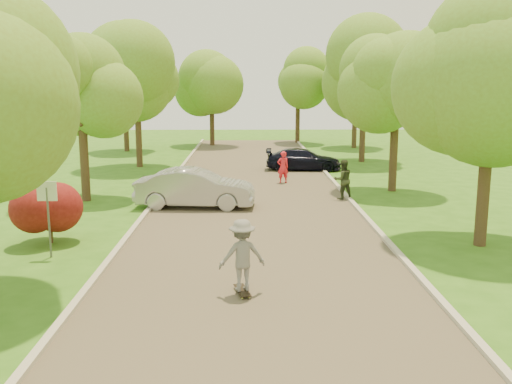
{
  "coord_description": "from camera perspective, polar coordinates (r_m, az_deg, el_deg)",
  "views": [
    {
      "loc": [
        -0.27,
        -11.57,
        4.81
      ],
      "look_at": [
        0.04,
        6.95,
        1.3
      ],
      "focal_mm": 40.0,
      "sensor_mm": 36.0,
      "label": 1
    }
  ],
  "objects": [
    {
      "name": "silver_sedan",
      "position": [
        22.62,
        -6.1,
        0.38
      ],
      "size": [
        4.78,
        1.96,
        1.54
      ],
      "primitive_type": "imported",
      "rotation": [
        0.0,
        0.0,
        1.5
      ],
      "color": "#9F9EA3",
      "rests_on": "ground"
    },
    {
      "name": "tree_bg_a",
      "position": [
        42.44,
        -12.78,
        11.15
      ],
      "size": [
        5.12,
        5.0,
        7.72
      ],
      "color": "#382619",
      "rests_on": "ground"
    },
    {
      "name": "tree_r_mida",
      "position": [
        18.12,
        23.32,
        12.18
      ],
      "size": [
        5.13,
        5.0,
        7.95
      ],
      "color": "#382619",
      "rests_on": "ground"
    },
    {
      "name": "red_shrub",
      "position": [
        18.48,
        -19.99,
        -1.51
      ],
      "size": [
        1.7,
        1.7,
        1.95
      ],
      "color": "#382619",
      "rests_on": "ground"
    },
    {
      "name": "curb_left",
      "position": [
        20.49,
        -11.58,
        -2.9
      ],
      "size": [
        0.18,
        60.0,
        0.12
      ],
      "primitive_type": "cube",
      "color": "#B2AD9E",
      "rests_on": "ground"
    },
    {
      "name": "ground",
      "position": [
        12.53,
        0.35,
        -11.83
      ],
      "size": [
        100.0,
        100.0,
        0.0
      ],
      "primitive_type": "plane",
      "color": "#316518",
      "rests_on": "ground"
    },
    {
      "name": "tree_bg_c",
      "position": [
        45.64,
        -4.21,
        10.96
      ],
      "size": [
        4.92,
        4.8,
        7.33
      ],
      "color": "#382619",
      "rests_on": "ground"
    },
    {
      "name": "person_striped",
      "position": [
        28.08,
        2.71,
        2.49
      ],
      "size": [
        0.65,
        0.51,
        1.58
      ],
      "primitive_type": "imported",
      "rotation": [
        0.0,
        0.0,
        3.4
      ],
      "color": "red",
      "rests_on": "ground"
    },
    {
      "name": "skateboarder",
      "position": [
        13.16,
        -1.4,
        -6.32
      ],
      "size": [
        1.2,
        0.86,
        1.68
      ],
      "primitive_type": "imported",
      "rotation": [
        0.0,
        0.0,
        3.38
      ],
      "color": "slate",
      "rests_on": "longboard"
    },
    {
      "name": "person_olive",
      "position": [
        24.32,
        8.68,
        1.23
      ],
      "size": [
        0.95,
        0.82,
        1.7
      ],
      "primitive_type": "imported",
      "rotation": [
        0.0,
        0.0,
        3.38
      ],
      "color": "#2D3620",
      "rests_on": "ground"
    },
    {
      "name": "tree_r_far",
      "position": [
        36.37,
        11.19,
        12.14
      ],
      "size": [
        5.33,
        5.2,
        8.34
      ],
      "color": "#382619",
      "rests_on": "ground"
    },
    {
      "name": "tree_bg_d",
      "position": [
        47.79,
        4.51,
        11.3
      ],
      "size": [
        5.12,
        5.0,
        7.72
      ],
      "color": "#382619",
      "rests_on": "ground"
    },
    {
      "name": "curb_right",
      "position": [
        20.6,
        11.18,
        -2.81
      ],
      "size": [
        0.18,
        60.0,
        0.12
      ],
      "primitive_type": "cube",
      "color": "#B2AD9E",
      "rests_on": "ground"
    },
    {
      "name": "tree_r_midb",
      "position": [
        26.48,
        14.31,
        10.55
      ],
      "size": [
        4.51,
        4.4,
        7.01
      ],
      "color": "#382619",
      "rests_on": "ground"
    },
    {
      "name": "dark_sedan",
      "position": [
        32.47,
        4.76,
        3.27
      ],
      "size": [
        4.34,
        1.97,
        1.23
      ],
      "primitive_type": "imported",
      "rotation": [
        0.0,
        0.0,
        1.51
      ],
      "color": "black",
      "rests_on": "ground"
    },
    {
      "name": "street_sign",
      "position": [
        16.84,
        -20.12,
        -1.04
      ],
      "size": [
        0.55,
        0.06,
        2.17
      ],
      "color": "#59595E",
      "rests_on": "ground"
    },
    {
      "name": "longboard",
      "position": [
        13.44,
        -1.38,
        -9.81
      ],
      "size": [
        0.43,
        0.89,
        0.1
      ],
      "rotation": [
        0.0,
        0.0,
        3.38
      ],
      "color": "black",
      "rests_on": "ground"
    },
    {
      "name": "road",
      "position": [
        20.15,
        -0.17,
        -3.06
      ],
      "size": [
        8.0,
        60.0,
        0.01
      ],
      "primitive_type": "cube",
      "color": "#4C4438",
      "rests_on": "ground"
    },
    {
      "name": "tree_l_far",
      "position": [
        34.13,
        -11.53,
        11.62
      ],
      "size": [
        4.92,
        4.8,
        7.79
      ],
      "color": "#382619",
      "rests_on": "ground"
    },
    {
      "name": "tree_l_midb",
      "position": [
        24.46,
        -16.73,
        9.76
      ],
      "size": [
        4.3,
        4.2,
        6.62
      ],
      "color": "#382619",
      "rests_on": "ground"
    },
    {
      "name": "tree_bg_b",
      "position": [
        44.4,
        10.27,
        11.5
      ],
      "size": [
        5.12,
        5.0,
        7.95
      ],
      "color": "#382619",
      "rests_on": "ground"
    }
  ]
}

